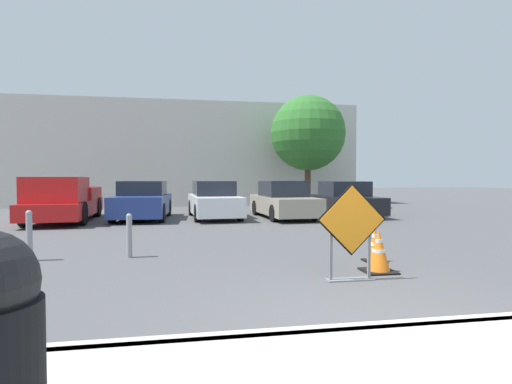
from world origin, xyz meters
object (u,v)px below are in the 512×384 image
object	(u,v)px
traffic_cone_second	(375,245)
parked_car_second	(214,201)
parked_car_fourth	(345,200)
parked_car_nearest	(143,201)
bollard_nearest	(129,234)
parked_car_third	(283,201)
bollard_second	(29,234)
pickup_truck	(63,202)
road_closed_sign	(351,228)
traffic_cone_nearest	(379,251)

from	to	relation	value
traffic_cone_second	parked_car_second	xyz separation A→B (m)	(-2.41, 8.85, 0.35)
traffic_cone_second	parked_car_fourth	bearing A→B (deg)	70.91
parked_car_nearest	bollard_nearest	size ratio (longest dim) A/B	4.80
parked_car_third	bollard_second	bearing A→B (deg)	43.33
pickup_truck	bollard_second	xyz separation A→B (m)	(1.42, -7.04, -0.22)
road_closed_sign	bollard_nearest	world-z (taller)	road_closed_sign
parked_car_third	bollard_nearest	world-z (taller)	parked_car_third
parked_car_third	parked_car_second	bearing A→B (deg)	-11.62
road_closed_sign	bollard_nearest	distance (m)	4.38
parked_car_fourth	bollard_nearest	bearing A→B (deg)	45.02
pickup_truck	parked_car_third	distance (m)	8.18
traffic_cone_nearest	pickup_truck	xyz separation A→B (m)	(-7.54, 9.04, 0.38)
traffic_cone_second	parked_car_fourth	xyz separation A→B (m)	(3.06, 8.83, 0.34)
road_closed_sign	parked_car_second	xyz separation A→B (m)	(-1.40, 10.11, -0.14)
traffic_cone_second	parked_car_third	bearing A→B (deg)	87.83
road_closed_sign	bollard_second	distance (m)	5.97
parked_car_nearest	bollard_second	size ratio (longest dim) A/B	4.35
traffic_cone_nearest	bollard_nearest	size ratio (longest dim) A/B	0.81
pickup_truck	parked_car_second	bearing A→B (deg)	-176.86
traffic_cone_nearest	pickup_truck	size ratio (longest dim) A/B	0.14
bollard_nearest	parked_car_third	bearing A→B (deg)	55.82
parked_car_second	parked_car_third	xyz separation A→B (m)	(2.73, -0.38, -0.00)
pickup_truck	parked_car_second	xyz separation A→B (m)	(5.45, 0.60, -0.06)
pickup_truck	traffic_cone_nearest	bearing A→B (deg)	126.71
parked_car_nearest	parked_car_second	distance (m)	2.73
traffic_cone_second	pickup_truck	distance (m)	11.41
parked_car_third	bollard_nearest	size ratio (longest dim) A/B	5.17
parked_car_fourth	parked_car_third	bearing A→B (deg)	7.62
parked_car_fourth	bollard_second	distance (m)	12.18
parked_car_fourth	parked_car_nearest	bearing A→B (deg)	0.00
parked_car_nearest	bollard_nearest	bearing A→B (deg)	96.54
parked_car_fourth	parked_car_second	bearing A→B (deg)	-0.05
parked_car_third	traffic_cone_nearest	bearing A→B (deg)	82.34
road_closed_sign	traffic_cone_nearest	size ratio (longest dim) A/B	2.09
road_closed_sign	parked_car_second	bearing A→B (deg)	97.91
parked_car_nearest	parked_car_third	world-z (taller)	parked_car_third
parked_car_second	parked_car_fourth	distance (m)	5.47
parked_car_nearest	bollard_second	bearing A→B (deg)	82.92
road_closed_sign	pickup_truck	bearing A→B (deg)	125.77
traffic_cone_nearest	pickup_truck	world-z (taller)	pickup_truck
parked_car_nearest	parked_car_second	bearing A→B (deg)	-177.54
pickup_truck	bollard_second	world-z (taller)	pickup_truck
traffic_cone_second	parked_car_nearest	world-z (taller)	parked_car_nearest
road_closed_sign	parked_car_third	world-z (taller)	road_closed_sign
parked_car_nearest	parked_car_fourth	xyz separation A→B (m)	(8.20, -0.03, -0.03)
parked_car_nearest	bollard_second	distance (m)	7.76
bollard_nearest	bollard_second	bearing A→B (deg)	180.00
bollard_nearest	parked_car_second	bearing A→B (deg)	73.95
pickup_truck	bollard_nearest	distance (m)	7.76
road_closed_sign	traffic_cone_second	bearing A→B (deg)	51.15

